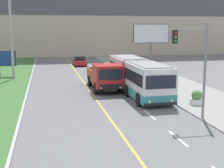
# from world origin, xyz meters

# --- Properties ---
(city_bus) EXTENTS (2.69, 11.80, 2.94)m
(city_bus) POSITION_xyz_m (3.96, 19.38, 1.49)
(city_bus) COLOR silver
(city_bus) RESTS_ON ground_plane
(dump_truck) EXTENTS (2.47, 6.77, 2.51)m
(dump_truck) POSITION_xyz_m (1.43, 20.76, 1.27)
(dump_truck) COLOR black
(dump_truck) RESTS_ON ground_plane
(car_distant) EXTENTS (1.80, 4.30, 1.45)m
(car_distant) POSITION_xyz_m (1.26, 41.09, 0.69)
(car_distant) COLOR maroon
(car_distant) RESTS_ON ground_plane
(utility_pole_far) EXTENTS (1.80, 0.28, 10.02)m
(utility_pole_far) POSITION_xyz_m (-7.46, 29.69, 5.06)
(utility_pole_far) COLOR #9E9E99
(utility_pole_far) RESTS_ON ground_plane
(traffic_light_mast) EXTENTS (2.28, 0.32, 5.96)m
(traffic_light_mast) POSITION_xyz_m (5.09, 10.79, 3.79)
(traffic_light_mast) COLOR slate
(traffic_light_mast) RESTS_ON ground_plane
(billboard_large) EXTENTS (5.25, 0.24, 6.25)m
(billboard_large) POSITION_xyz_m (10.95, 36.01, 4.71)
(billboard_large) COLOR #59595B
(billboard_large) RESTS_ON ground_plane
(planter_round_near) EXTENTS (0.98, 0.98, 1.09)m
(planter_round_near) POSITION_xyz_m (6.98, 14.03, 0.55)
(planter_round_near) COLOR silver
(planter_round_near) RESTS_ON sidewalk_right
(planter_round_second) EXTENTS (0.94, 0.94, 1.04)m
(planter_round_second) POSITION_xyz_m (6.76, 18.48, 0.53)
(planter_round_second) COLOR silver
(planter_round_second) RESTS_ON sidewalk_right
(planter_round_third) EXTENTS (0.95, 0.95, 1.07)m
(planter_round_third) POSITION_xyz_m (6.79, 22.93, 0.54)
(planter_round_third) COLOR silver
(planter_round_third) RESTS_ON sidewalk_right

